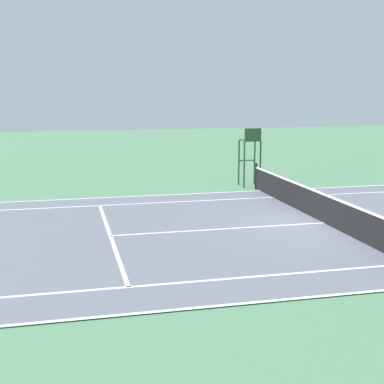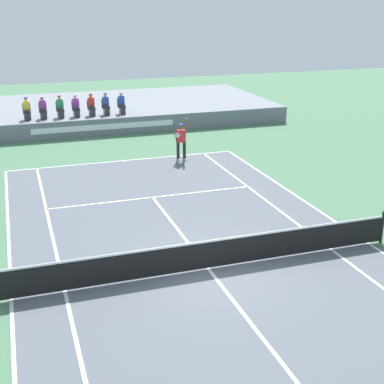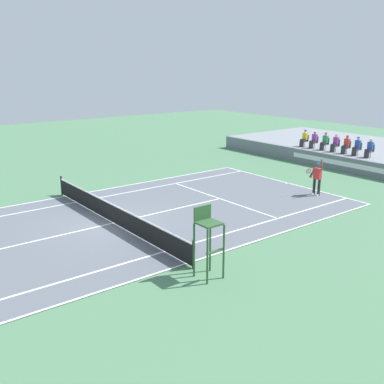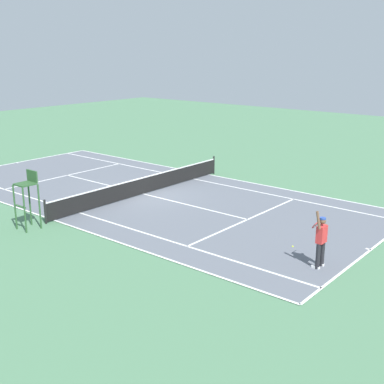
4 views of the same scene
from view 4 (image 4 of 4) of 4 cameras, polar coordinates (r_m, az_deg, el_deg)
ground_plane at (r=26.31m, az=-5.41°, el=-0.28°), size 80.00×80.00×0.00m
court at (r=26.31m, az=-5.41°, el=-0.25°), size 11.08×23.88×0.03m
net at (r=26.17m, az=-5.44°, el=0.82°), size 11.98×0.10×1.07m
tennis_player at (r=17.74m, az=14.28°, el=-5.28°), size 0.76×0.62×2.08m
tennis_ball at (r=19.64m, az=11.25°, el=-6.02°), size 0.07×0.07×0.07m
umpire_chair at (r=21.87m, az=-18.01°, el=-0.05°), size 0.77×0.77×2.44m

